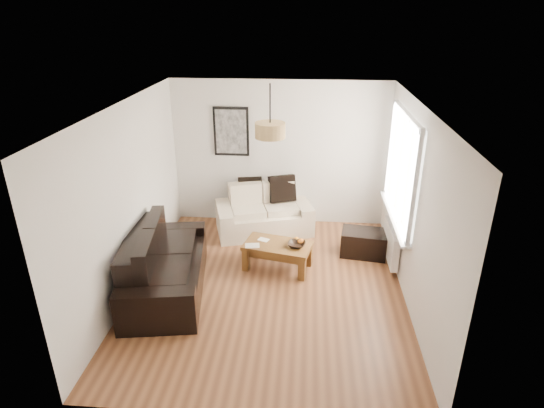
# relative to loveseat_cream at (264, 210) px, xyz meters

# --- Properties ---
(floor) EXTENTS (4.50, 4.50, 0.00)m
(floor) POSITION_rel_loveseat_cream_xyz_m (0.24, -1.78, -0.41)
(floor) COLOR brown
(floor) RESTS_ON ground
(ceiling) EXTENTS (3.80, 4.50, 0.00)m
(ceiling) POSITION_rel_loveseat_cream_xyz_m (0.24, -1.78, 2.19)
(ceiling) COLOR white
(ceiling) RESTS_ON floor
(wall_back) EXTENTS (3.80, 0.04, 2.60)m
(wall_back) POSITION_rel_loveseat_cream_xyz_m (0.24, 0.47, 0.89)
(wall_back) COLOR silver
(wall_back) RESTS_ON floor
(wall_front) EXTENTS (3.80, 0.04, 2.60)m
(wall_front) POSITION_rel_loveseat_cream_xyz_m (0.24, -4.03, 0.89)
(wall_front) COLOR silver
(wall_front) RESTS_ON floor
(wall_left) EXTENTS (0.04, 4.50, 2.60)m
(wall_left) POSITION_rel_loveseat_cream_xyz_m (-1.66, -1.78, 0.89)
(wall_left) COLOR silver
(wall_left) RESTS_ON floor
(wall_right) EXTENTS (0.04, 4.50, 2.60)m
(wall_right) POSITION_rel_loveseat_cream_xyz_m (2.14, -1.78, 0.89)
(wall_right) COLOR silver
(wall_right) RESTS_ON floor
(window_bay) EXTENTS (0.14, 1.90, 1.60)m
(window_bay) POSITION_rel_loveseat_cream_xyz_m (2.10, -0.98, 1.19)
(window_bay) COLOR white
(window_bay) RESTS_ON wall_right
(radiator) EXTENTS (0.10, 0.90, 0.52)m
(radiator) POSITION_rel_loveseat_cream_xyz_m (2.06, -0.98, -0.03)
(radiator) COLOR white
(radiator) RESTS_ON wall_right
(poster) EXTENTS (0.62, 0.04, 0.87)m
(poster) POSITION_rel_loveseat_cream_xyz_m (-0.61, 0.44, 1.29)
(poster) COLOR black
(poster) RESTS_ON wall_back
(pendant_shade) EXTENTS (0.40, 0.40, 0.20)m
(pendant_shade) POSITION_rel_loveseat_cream_xyz_m (0.24, -1.48, 1.82)
(pendant_shade) COLOR tan
(pendant_shade) RESTS_ON ceiling
(loveseat_cream) EXTENTS (1.82, 1.32, 0.81)m
(loveseat_cream) POSITION_rel_loveseat_cream_xyz_m (0.00, 0.00, 0.00)
(loveseat_cream) COLOR beige
(loveseat_cream) RESTS_ON floor
(sofa_leather) EXTENTS (1.29, 2.16, 0.88)m
(sofa_leather) POSITION_rel_loveseat_cream_xyz_m (-1.19, -1.94, 0.03)
(sofa_leather) COLOR black
(sofa_leather) RESTS_ON floor
(coffee_table) EXTENTS (1.10, 0.76, 0.41)m
(coffee_table) POSITION_rel_loveseat_cream_xyz_m (0.33, -1.23, -0.20)
(coffee_table) COLOR brown
(coffee_table) RESTS_ON floor
(ottoman) EXTENTS (0.77, 0.56, 0.41)m
(ottoman) POSITION_rel_loveseat_cream_xyz_m (1.69, -0.70, -0.20)
(ottoman) COLOR black
(ottoman) RESTS_ON floor
(cushion_left) EXTENTS (0.44, 0.21, 0.42)m
(cushion_left) POSITION_rel_loveseat_cream_xyz_m (-0.26, 0.20, 0.32)
(cushion_left) COLOR black
(cushion_left) RESTS_ON loveseat_cream
(cushion_right) EXTENTS (0.49, 0.31, 0.47)m
(cushion_right) POSITION_rel_loveseat_cream_xyz_m (0.31, 0.20, 0.34)
(cushion_right) COLOR black
(cushion_right) RESTS_ON loveseat_cream
(fruit_bowl) EXTENTS (0.31, 0.31, 0.07)m
(fruit_bowl) POSITION_rel_loveseat_cream_xyz_m (0.62, -1.28, 0.04)
(fruit_bowl) COLOR black
(fruit_bowl) RESTS_ON coffee_table
(orange_a) EXTENTS (0.07, 0.07, 0.06)m
(orange_a) POSITION_rel_loveseat_cream_xyz_m (0.66, -1.19, 0.05)
(orange_a) COLOR orange
(orange_a) RESTS_ON fruit_bowl
(orange_b) EXTENTS (0.09, 0.09, 0.08)m
(orange_b) POSITION_rel_loveseat_cream_xyz_m (0.69, -1.18, 0.05)
(orange_b) COLOR orange
(orange_b) RESTS_ON fruit_bowl
(orange_c) EXTENTS (0.08, 0.08, 0.08)m
(orange_c) POSITION_rel_loveseat_cream_xyz_m (0.62, -1.13, 0.05)
(orange_c) COLOR orange
(orange_c) RESTS_ON fruit_bowl
(papers) EXTENTS (0.23, 0.18, 0.01)m
(papers) POSITION_rel_loveseat_cream_xyz_m (-0.05, -1.31, 0.01)
(papers) COLOR beige
(papers) RESTS_ON coffee_table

